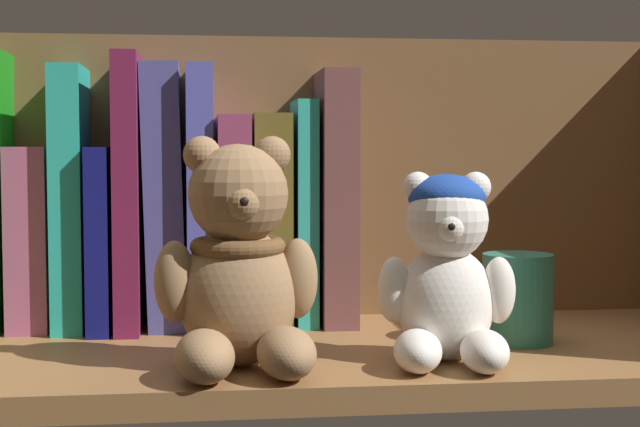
% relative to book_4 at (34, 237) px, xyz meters
% --- Properties ---
extents(shelf_board, '(0.74, 0.28, 0.02)m').
position_rel_book_4_xyz_m(shelf_board, '(0.22, -0.12, -0.09)').
color(shelf_board, olive).
rests_on(shelf_board, ground).
extents(shelf_back_panel, '(0.76, 0.01, 0.29)m').
position_rel_book_4_xyz_m(shelf_back_panel, '(0.22, 0.03, 0.04)').
color(shelf_back_panel, brown).
rests_on(shelf_back_panel, ground).
extents(book_4, '(0.04, 0.10, 0.16)m').
position_rel_book_4_xyz_m(book_4, '(0.00, 0.00, 0.00)').
color(book_4, '#AE537F').
rests_on(book_4, shelf_board).
extents(book_5, '(0.03, 0.12, 0.23)m').
position_rel_book_4_xyz_m(book_5, '(0.04, 0.00, 0.04)').
color(book_5, '#24B3A2').
rests_on(book_5, shelf_board).
extents(book_6, '(0.02, 0.14, 0.16)m').
position_rel_book_4_xyz_m(book_6, '(0.06, 0.00, -0.00)').
color(book_6, navy).
rests_on(book_6, shelf_board).
extents(book_7, '(0.02, 0.15, 0.24)m').
position_rel_book_4_xyz_m(book_7, '(0.09, 0.00, 0.04)').
color(book_7, maroon).
rests_on(book_7, shelf_board).
extents(book_8, '(0.04, 0.11, 0.24)m').
position_rel_book_4_xyz_m(book_8, '(0.12, 0.00, 0.04)').
color(book_8, '#4A4D92').
rests_on(book_8, shelf_board).
extents(book_9, '(0.02, 0.14, 0.23)m').
position_rel_book_4_xyz_m(book_9, '(0.15, 0.00, 0.04)').
color(book_9, '#5155C0').
rests_on(book_9, shelf_board).
extents(book_10, '(0.03, 0.15, 0.19)m').
position_rel_book_4_xyz_m(book_10, '(0.18, 0.00, 0.01)').
color(book_10, '#933A65').
rests_on(book_10, shelf_board).
extents(book_11, '(0.03, 0.10, 0.19)m').
position_rel_book_4_xyz_m(book_11, '(0.21, 0.00, 0.01)').
color(book_11, brown).
rests_on(book_11, shelf_board).
extents(book_12, '(0.02, 0.10, 0.20)m').
position_rel_book_4_xyz_m(book_12, '(0.24, 0.00, 0.02)').
color(book_12, '#2FBBAA').
rests_on(book_12, shelf_board).
extents(book_13, '(0.03, 0.12, 0.23)m').
position_rel_book_4_xyz_m(book_13, '(0.27, 0.00, 0.03)').
color(book_13, brown).
rests_on(book_13, shelf_board).
extents(teddy_bear_larger, '(0.12, 0.13, 0.17)m').
position_rel_book_4_xyz_m(teddy_bear_larger, '(0.18, -0.19, -0.01)').
color(teddy_bear_larger, '#93704C').
rests_on(teddy_bear_larger, shelf_board).
extents(teddy_bear_smaller, '(0.11, 0.11, 0.14)m').
position_rel_book_4_xyz_m(teddy_bear_smaller, '(0.33, -0.19, -0.01)').
color(teddy_bear_smaller, white).
rests_on(teddy_bear_smaller, shelf_board).
extents(pillar_candle, '(0.06, 0.06, 0.07)m').
position_rel_book_4_xyz_m(pillar_candle, '(0.41, -0.13, -0.04)').
color(pillar_candle, '#2D7A66').
rests_on(pillar_candle, shelf_board).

